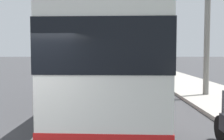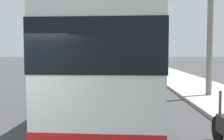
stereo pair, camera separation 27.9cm
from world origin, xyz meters
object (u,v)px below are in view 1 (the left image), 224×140
at_px(coach_bus, 115,61).
at_px(utility_pole, 207,21).
at_px(car_far_distant, 65,66).
at_px(car_oncoming, 84,62).
at_px(car_behind_bus, 114,59).

xyz_separation_m(coach_bus, utility_pole, (2.66, -4.37, 1.75)).
xyz_separation_m(car_far_distant, utility_pole, (-15.23, -9.23, 2.87)).
xyz_separation_m(car_oncoming, utility_pole, (-24.62, -8.11, 2.83)).
bearing_deg(car_oncoming, utility_pole, 22.35).
height_order(car_behind_bus, utility_pole, utility_pole).
height_order(coach_bus, car_behind_bus, coach_bus).
distance_m(car_far_distant, car_oncoming, 9.46).
bearing_deg(coach_bus, utility_pole, -55.36).
bearing_deg(coach_bus, car_behind_bus, 2.48).
bearing_deg(car_oncoming, car_far_distant, -2.66).
relative_size(car_far_distant, car_oncoming, 0.97).
xyz_separation_m(car_oncoming, car_behind_bus, (13.61, -4.34, -0.06)).
height_order(car_far_distant, car_behind_bus, car_far_distant).
distance_m(car_oncoming, utility_pole, 26.07).
bearing_deg(car_behind_bus, utility_pole, -176.89).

